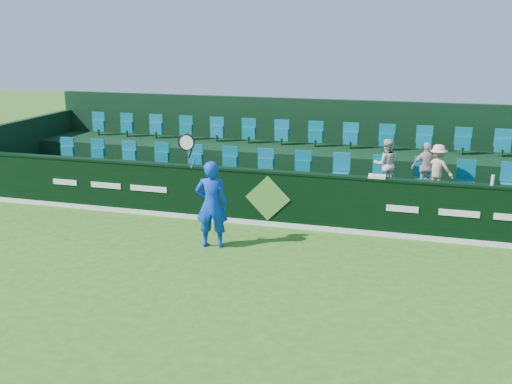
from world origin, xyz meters
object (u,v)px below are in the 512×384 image
(tennis_player, at_px, (211,204))
(spectator_right, at_px, (437,169))
(drinks_bottle, at_px, (493,180))
(towel, at_px, (377,176))
(spectator_middle, at_px, (426,167))
(spectator_left, at_px, (386,164))

(tennis_player, relative_size, spectator_right, 2.19)
(spectator_right, height_order, drinks_bottle, spectator_right)
(towel, bearing_deg, drinks_bottle, 0.00)
(spectator_right, xyz_separation_m, towel, (-1.32, -1.12, -0.00))
(spectator_right, bearing_deg, tennis_player, 44.33)
(tennis_player, xyz_separation_m, drinks_bottle, (5.74, 1.71, 0.50))
(tennis_player, xyz_separation_m, spectator_middle, (4.39, 2.83, 0.44))
(tennis_player, height_order, spectator_right, tennis_player)
(spectator_left, distance_m, spectator_right, 1.19)
(towel, distance_m, drinks_bottle, 2.41)
(spectator_middle, bearing_deg, tennis_player, 17.36)
(tennis_player, relative_size, spectator_middle, 2.12)
(spectator_right, height_order, towel, spectator_right)
(spectator_left, bearing_deg, towel, 67.74)
(spectator_middle, height_order, drinks_bottle, spectator_middle)
(spectator_right, bearing_deg, drinks_bottle, 147.34)
(spectator_left, bearing_deg, spectator_right, 163.98)
(spectator_left, height_order, spectator_right, spectator_left)
(spectator_right, xyz_separation_m, drinks_bottle, (1.10, -1.12, 0.08))
(spectator_left, xyz_separation_m, spectator_middle, (0.94, 0.00, -0.02))
(drinks_bottle, bearing_deg, tennis_player, -163.40)
(spectator_middle, distance_m, towel, 1.55)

